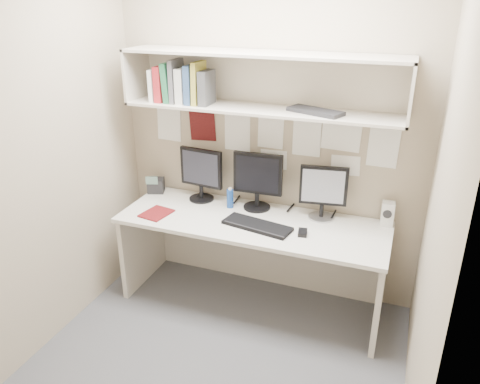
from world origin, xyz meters
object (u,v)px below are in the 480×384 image
at_px(desk_phone, 156,185).
at_px(speaker, 388,214).
at_px(monitor_center, 258,178).
at_px(monitor_left, 201,172).
at_px(monitor_right, 323,190).
at_px(keyboard, 257,226).
at_px(desk, 252,262).
at_px(maroon_notebook, 156,213).

bearing_deg(desk_phone, speaker, -18.06).
bearing_deg(monitor_center, monitor_left, 177.70).
bearing_deg(speaker, monitor_right, -178.34).
bearing_deg(keyboard, speaker, 33.33).
distance_m(monitor_left, keyboard, 0.70).
bearing_deg(monitor_right, monitor_left, 171.16).
bearing_deg(desk, speaker, 15.59).
distance_m(desk, keyboard, 0.40).
distance_m(monitor_left, monitor_right, 0.99).
bearing_deg(desk, keyboard, -55.16).
relative_size(monitor_right, desk_phone, 2.52).
bearing_deg(keyboard, desk, 135.49).
relative_size(desk, monitor_center, 4.47).
height_order(monitor_center, monitor_right, monitor_center).
distance_m(desk, maroon_notebook, 0.83).
xyz_separation_m(monitor_left, monitor_right, (0.99, 0.00, -0.01)).
height_order(monitor_center, maroon_notebook, monitor_center).
bearing_deg(monitor_left, desk_phone, -172.93).
xyz_separation_m(desk, monitor_right, (0.47, 0.22, 0.59)).
relative_size(monitor_right, maroon_notebook, 1.77).
bearing_deg(monitor_left, desk, -16.67).
height_order(desk, speaker, speaker).
distance_m(monitor_left, desk_phone, 0.46).
bearing_deg(monitor_center, keyboard, -73.83).
height_order(monitor_right, desk_phone, monitor_right).
height_order(keyboard, speaker, speaker).
xyz_separation_m(keyboard, maroon_notebook, (-0.79, -0.06, -0.01)).
bearing_deg(speaker, monitor_left, 178.12).
bearing_deg(monitor_center, desk, -82.83).
xyz_separation_m(desk, monitor_center, (-0.04, 0.22, 0.61)).
distance_m(desk, monitor_center, 0.65).
bearing_deg(monitor_left, monitor_center, 6.43).
height_order(maroon_notebook, desk_phone, desk_phone).
xyz_separation_m(monitor_left, speaker, (1.45, 0.04, -0.15)).
relative_size(monitor_left, desk_phone, 2.65).
bearing_deg(desk, monitor_left, 156.89).
xyz_separation_m(monitor_left, monitor_center, (0.48, -0.00, 0.01)).
distance_m(speaker, desk_phone, 1.88).
bearing_deg(maroon_notebook, desk_phone, 129.85).
bearing_deg(speaker, desk, -167.98).
distance_m(maroon_notebook, desk_phone, 0.44).
xyz_separation_m(speaker, desk_phone, (-1.88, -0.05, -0.03)).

